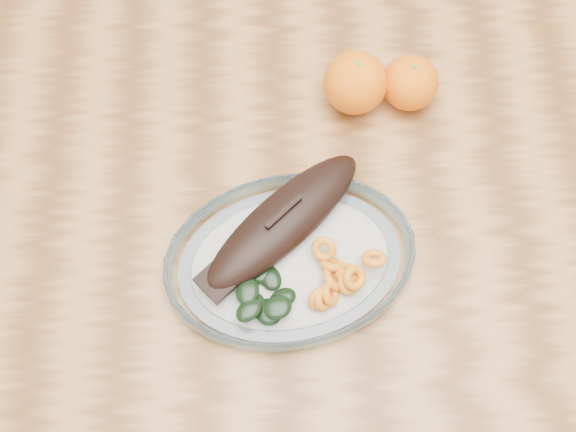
{
  "coord_description": "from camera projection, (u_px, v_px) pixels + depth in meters",
  "views": [
    {
      "loc": [
        -0.11,
        -0.44,
        1.64
      ],
      "look_at": [
        -0.09,
        -0.05,
        0.77
      ],
      "focal_mm": 45.0,
      "sensor_mm": 36.0,
      "label": 1
    }
  ],
  "objects": [
    {
      "name": "orange_left",
      "position": [
        355.0,
        83.0,
        1.01
      ],
      "size": [
        0.09,
        0.09,
        0.09
      ],
      "primitive_type": "sphere",
      "color": "#FF6105",
      "rests_on": "dining_table"
    },
    {
      "name": "dining_table",
      "position": [
        349.0,
        216.0,
        1.08
      ],
      "size": [
        1.2,
        0.8,
        0.75
      ],
      "color": "brown",
      "rests_on": "ground"
    },
    {
      "name": "plated_meal",
      "position": [
        290.0,
        257.0,
        0.93
      ],
      "size": [
        0.67,
        0.67,
        0.08
      ],
      "rotation": [
        0.0,
        0.0,
        0.16
      ],
      "color": "white",
      "rests_on": "dining_table"
    },
    {
      "name": "ground",
      "position": [
        327.0,
        331.0,
        1.68
      ],
      "size": [
        3.0,
        3.0,
        0.0
      ],
      "primitive_type": "plane",
      "color": "slate",
      "rests_on": "ground"
    },
    {
      "name": "orange_right",
      "position": [
        410.0,
        83.0,
        1.02
      ],
      "size": [
        0.08,
        0.08,
        0.08
      ],
      "primitive_type": "sphere",
      "color": "#FF6105",
      "rests_on": "dining_table"
    }
  ]
}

